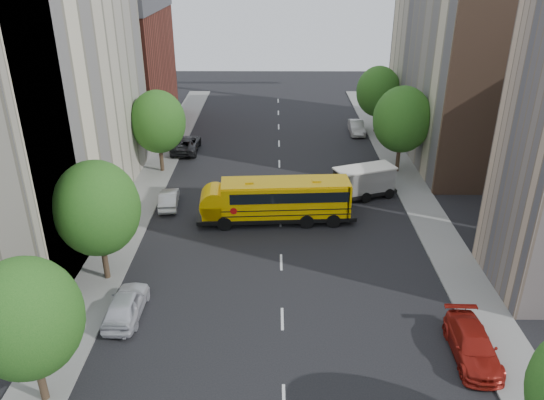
{
  "coord_description": "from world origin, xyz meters",
  "views": [
    {
      "loc": [
        -0.44,
        -32.16,
        18.8
      ],
      "look_at": [
        -0.63,
        2.0,
        2.71
      ],
      "focal_mm": 35.0,
      "sensor_mm": 36.0,
      "label": 1
    }
  ],
  "objects_px": {
    "parked_car_4": "(379,177)",
    "safari_truck": "(359,182)",
    "parked_car_0": "(126,305)",
    "parked_car_2": "(186,144)",
    "street_tree_0": "(26,318)",
    "parked_car_5": "(357,127)",
    "street_tree_1": "(97,208)",
    "parked_car_3": "(473,345)",
    "street_tree_4": "(402,120)",
    "parked_car_1": "(169,199)",
    "school_bus": "(275,199)",
    "street_tree_2": "(158,122)",
    "street_tree_5": "(378,92)"
  },
  "relations": [
    {
      "from": "street_tree_1",
      "to": "parked_car_5",
      "type": "distance_m",
      "value": 35.84
    },
    {
      "from": "street_tree_0",
      "to": "parked_car_1",
      "type": "relative_size",
      "value": 1.84
    },
    {
      "from": "street_tree_1",
      "to": "parked_car_4",
      "type": "xyz_separation_m",
      "value": [
        19.8,
        15.06,
        -4.2
      ]
    },
    {
      "from": "street_tree_0",
      "to": "safari_truck",
      "type": "bearing_deg",
      "value": 51.63
    },
    {
      "from": "safari_truck",
      "to": "parked_car_1",
      "type": "xyz_separation_m",
      "value": [
        -15.57,
        -1.68,
        -0.75
      ]
    },
    {
      "from": "safari_truck",
      "to": "parked_car_4",
      "type": "xyz_separation_m",
      "value": [
        2.22,
        2.86,
        -0.67
      ]
    },
    {
      "from": "street_tree_1",
      "to": "school_bus",
      "type": "xyz_separation_m",
      "value": [
        10.56,
        7.97,
        -3.07
      ]
    },
    {
      "from": "parked_car_1",
      "to": "parked_car_2",
      "type": "bearing_deg",
      "value": -92.96
    },
    {
      "from": "street_tree_1",
      "to": "street_tree_5",
      "type": "xyz_separation_m",
      "value": [
        22.0,
        30.0,
        -0.25
      ]
    },
    {
      "from": "safari_truck",
      "to": "parked_car_3",
      "type": "height_order",
      "value": "safari_truck"
    },
    {
      "from": "parked_car_0",
      "to": "parked_car_5",
      "type": "height_order",
      "value": "parked_car_0"
    },
    {
      "from": "parked_car_4",
      "to": "street_tree_1",
      "type": "bearing_deg",
      "value": -141.16
    },
    {
      "from": "street_tree_2",
      "to": "street_tree_4",
      "type": "bearing_deg",
      "value": 0.0
    },
    {
      "from": "street_tree_5",
      "to": "street_tree_1",
      "type": "bearing_deg",
      "value": -126.25
    },
    {
      "from": "parked_car_0",
      "to": "parked_car_1",
      "type": "height_order",
      "value": "parked_car_0"
    },
    {
      "from": "street_tree_2",
      "to": "street_tree_1",
      "type": "bearing_deg",
      "value": -90.0
    },
    {
      "from": "street_tree_4",
      "to": "parked_car_0",
      "type": "height_order",
      "value": "street_tree_4"
    },
    {
      "from": "parked_car_0",
      "to": "parked_car_2",
      "type": "height_order",
      "value": "parked_car_0"
    },
    {
      "from": "street_tree_4",
      "to": "parked_car_0",
      "type": "relative_size",
      "value": 1.76
    },
    {
      "from": "parked_car_3",
      "to": "parked_car_5",
      "type": "xyz_separation_m",
      "value": [
        -0.8,
        36.57,
        -0.01
      ]
    },
    {
      "from": "parked_car_2",
      "to": "parked_car_4",
      "type": "height_order",
      "value": "parked_car_2"
    },
    {
      "from": "parked_car_1",
      "to": "safari_truck",
      "type": "bearing_deg",
      "value": -179.47
    },
    {
      "from": "street_tree_2",
      "to": "parked_car_4",
      "type": "relative_size",
      "value": 1.76
    },
    {
      "from": "street_tree_0",
      "to": "safari_truck",
      "type": "distance_m",
      "value": 28.5
    },
    {
      "from": "parked_car_4",
      "to": "safari_truck",
      "type": "bearing_deg",
      "value": -126.29
    },
    {
      "from": "street_tree_4",
      "to": "parked_car_4",
      "type": "height_order",
      "value": "street_tree_4"
    },
    {
      "from": "street_tree_4",
      "to": "parked_car_0",
      "type": "bearing_deg",
      "value": -132.27
    },
    {
      "from": "street_tree_1",
      "to": "safari_truck",
      "type": "height_order",
      "value": "street_tree_1"
    },
    {
      "from": "parked_car_5",
      "to": "street_tree_0",
      "type": "bearing_deg",
      "value": -115.9
    },
    {
      "from": "street_tree_0",
      "to": "safari_truck",
      "type": "height_order",
      "value": "street_tree_0"
    },
    {
      "from": "parked_car_4",
      "to": "parked_car_0",
      "type": "bearing_deg",
      "value": -131.46
    },
    {
      "from": "street_tree_1",
      "to": "street_tree_4",
      "type": "xyz_separation_m",
      "value": [
        22.0,
        18.0,
        0.12
      ]
    },
    {
      "from": "street_tree_0",
      "to": "street_tree_2",
      "type": "bearing_deg",
      "value": 90.0
    },
    {
      "from": "parked_car_0",
      "to": "parked_car_3",
      "type": "relative_size",
      "value": 0.91
    },
    {
      "from": "street_tree_0",
      "to": "street_tree_4",
      "type": "xyz_separation_m",
      "value": [
        22.0,
        28.0,
        0.43
      ]
    },
    {
      "from": "school_bus",
      "to": "parked_car_5",
      "type": "distance_m",
      "value": 23.53
    },
    {
      "from": "parked_car_0",
      "to": "parked_car_3",
      "type": "bearing_deg",
      "value": 170.96
    },
    {
      "from": "safari_truck",
      "to": "parked_car_2",
      "type": "relative_size",
      "value": 1.17
    },
    {
      "from": "street_tree_1",
      "to": "safari_truck",
      "type": "relative_size",
      "value": 1.2
    },
    {
      "from": "street_tree_4",
      "to": "parked_car_0",
      "type": "distance_m",
      "value": 29.75
    },
    {
      "from": "street_tree_4",
      "to": "street_tree_2",
      "type": "bearing_deg",
      "value": 180.0
    },
    {
      "from": "street_tree_2",
      "to": "safari_truck",
      "type": "bearing_deg",
      "value": -18.26
    },
    {
      "from": "street_tree_4",
      "to": "school_bus",
      "type": "distance_m",
      "value": 15.55
    },
    {
      "from": "safari_truck",
      "to": "parked_car_5",
      "type": "bearing_deg",
      "value": 61.69
    },
    {
      "from": "street_tree_4",
      "to": "parked_car_2",
      "type": "xyz_separation_m",
      "value": [
        -20.6,
        5.6,
        -4.29
      ]
    },
    {
      "from": "safari_truck",
      "to": "parked_car_5",
      "type": "relative_size",
      "value": 1.5
    },
    {
      "from": "parked_car_5",
      "to": "safari_truck",
      "type": "bearing_deg",
      "value": -96.61
    },
    {
      "from": "street_tree_1",
      "to": "parked_car_3",
      "type": "distance_m",
      "value": 22.16
    },
    {
      "from": "safari_truck",
      "to": "parked_car_2",
      "type": "distance_m",
      "value": 19.8
    },
    {
      "from": "parked_car_3",
      "to": "parked_car_1",
      "type": "bearing_deg",
      "value": 138.64
    }
  ]
}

